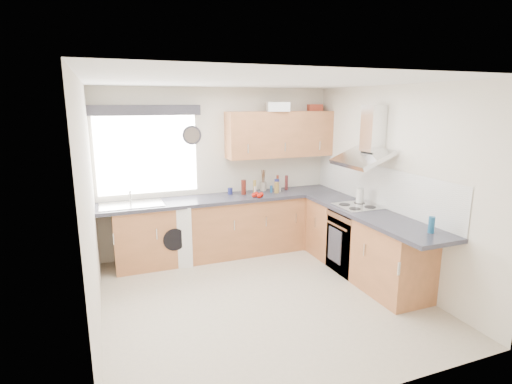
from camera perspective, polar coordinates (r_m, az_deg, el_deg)
name	(u,v)px	position (r m, az deg, el deg)	size (l,w,h in m)	color
ground_plane	(262,298)	(4.94, 0.89, -14.87)	(3.60, 3.60, 0.00)	beige
ceiling	(263,81)	(4.38, 1.00, 15.52)	(3.60, 3.60, 0.02)	white
wall_back	(219,171)	(6.17, -5.37, 2.98)	(3.60, 0.02, 2.50)	silver
wall_front	(357,250)	(2.98, 14.21, -8.03)	(3.60, 0.02, 2.50)	silver
wall_left	(90,212)	(4.19, -22.57, -2.60)	(0.02, 3.60, 2.50)	silver
wall_right	(392,185)	(5.42, 18.86, 1.01)	(0.02, 3.60, 2.50)	silver
window	(147,155)	(5.92, -15.26, 5.12)	(1.40, 0.02, 1.10)	white
window_blind	(145,110)	(5.79, -15.53, 11.21)	(1.50, 0.18, 0.14)	#2C2A31
splashback	(376,186)	(5.66, 16.80, 0.89)	(0.01, 3.00, 0.54)	white
base_cab_back	(219,228)	(6.06, -5.36, -5.17)	(3.00, 0.58, 0.86)	#9C5E36
base_cab_corner	(312,218)	(6.65, 8.07, -3.64)	(0.60, 0.60, 0.86)	#9C5E36
base_cab_right	(362,244)	(5.57, 14.96, -7.18)	(0.58, 2.10, 0.86)	#9C5E36
worktop_back	(225,198)	(5.96, -4.50, -0.93)	(3.60, 0.62, 0.05)	#2B2B35
worktop_right	(371,214)	(5.32, 16.09, -3.07)	(0.62, 2.42, 0.05)	#2B2B35
sink	(131,202)	(5.72, -17.38, -1.39)	(0.84, 0.46, 0.10)	silver
oven	(355,241)	(5.68, 13.99, -6.79)	(0.56, 0.58, 0.85)	black
hob_plate	(357,206)	(5.54, 14.26, -1.99)	(0.52, 0.52, 0.01)	silver
extractor_hood	(367,143)	(5.46, 15.61, 6.82)	(0.52, 0.78, 0.66)	silver
upper_cabinets	(280,134)	(6.26, 3.45, 8.23)	(1.70, 0.35, 0.70)	#9C5E36
washing_machine	(171,233)	(5.93, -12.05, -5.76)	(0.59, 0.57, 0.87)	white
wall_clock	(192,135)	(5.98, -9.13, 8.01)	(0.28, 0.28, 0.04)	#2C2A31
casserole	(278,107)	(6.11, 3.13, 12.06)	(0.33, 0.24, 0.14)	white
storage_box	(315,108)	(6.63, 8.38, 11.85)	(0.23, 0.19, 0.10)	#AB3D28
utensil_pot	(263,186)	(6.35, 1.05, 0.82)	(0.10, 0.10, 0.14)	gray
kitchen_roll	(360,196)	(5.68, 14.62, -0.59)	(0.10, 0.10, 0.22)	white
tomato_cluster	(258,195)	(5.90, 0.24, -0.41)	(0.16, 0.16, 0.07)	#A21209
jar_0	(230,191)	(6.12, -3.71, 0.14)	(0.07, 0.07, 0.09)	navy
jar_1	(278,183)	(6.38, 3.09, 1.35)	(0.04, 0.04, 0.24)	maroon
jar_2	(286,183)	(6.42, 4.36, 1.35)	(0.05, 0.05, 0.23)	#592020
jar_3	(255,187)	(6.15, -0.20, 0.77)	(0.05, 0.05, 0.21)	olive
jar_4	(244,187)	(6.07, -1.79, 0.68)	(0.08, 0.08, 0.22)	#4F1810
jar_5	(271,189)	(6.23, 2.20, 0.44)	(0.04, 0.04, 0.11)	#1B5084
jar_6	(279,187)	(6.25, 3.37, 0.70)	(0.06, 0.06, 0.16)	#A99C90
jar_7	(255,191)	(6.03, -0.12, 0.16)	(0.04, 0.04, 0.13)	#B2A398
jar_8	(277,186)	(6.24, 2.98, 0.91)	(0.08, 0.08, 0.21)	navy
jar_9	(277,187)	(6.18, 2.95, 0.66)	(0.07, 0.07, 0.17)	olive
bottle_0	(431,225)	(4.69, 23.78, -4.31)	(0.07, 0.07, 0.18)	#19517C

